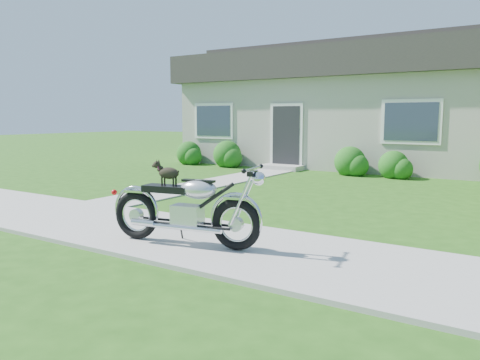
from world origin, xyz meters
name	(u,v)px	position (x,y,z in m)	size (l,w,h in m)	color
ground	(114,225)	(0.00, 0.00, 0.00)	(80.00, 80.00, 0.00)	#235114
sidewalk	(114,224)	(0.00, 0.00, 0.02)	(24.00, 2.20, 0.04)	#9E9B93
walkway	(218,182)	(-1.50, 5.00, 0.01)	(1.20, 8.00, 0.03)	#9E9B93
house	(360,106)	(0.00, 11.99, 2.16)	(12.60, 7.03, 4.50)	#B8B2A6
shrub_row	(340,160)	(0.59, 8.50, 0.44)	(11.33, 1.19, 1.19)	#1E5917
potted_plant_left	(228,157)	(-3.56, 8.55, 0.35)	(0.64, 0.55, 0.71)	#225917
potted_plant_right	(344,163)	(0.69, 8.55, 0.36)	(0.40, 0.40, 0.71)	#235A18
motorcycle_with_dog	(187,208)	(1.81, -0.37, 0.54)	(2.21, 0.73, 1.10)	black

